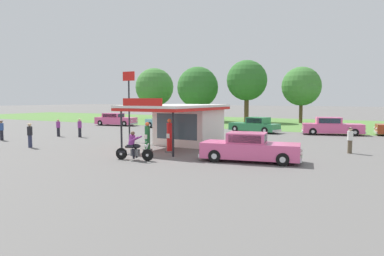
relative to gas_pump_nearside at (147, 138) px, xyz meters
The scene contains 21 objects.
ground_plane 1.02m from the gas_pump_nearside, 78.03° to the right, with size 300.00×300.00×0.00m, color slate.
grass_verge_strip 29.44m from the gas_pump_nearside, 89.77° to the left, with size 120.00×24.00×0.01m, color #56843D.
service_station_kiosk 3.70m from the gas_pump_nearside, 76.47° to the left, with size 4.70×7.65×3.35m.
gas_pump_nearside is the anchor object (origin of this frame).
gas_pump_offside 1.69m from the gas_pump_nearside, ahead, with size 0.44×0.44×2.10m.
motorcycle_with_rider 3.60m from the gas_pump_nearside, 65.73° to the right, with size 2.20×0.73×1.58m.
featured_classic_sedan 7.13m from the gas_pump_nearside, ahead, with size 5.51×2.71×1.54m.
parked_car_back_row_centre_left 17.37m from the gas_pump_nearside, 119.12° to the left, with size 5.42×2.66×1.58m.
parked_car_back_row_right 22.61m from the gas_pump_nearside, 136.24° to the left, with size 5.48×2.57×1.52m.
parked_car_second_row_spare 15.39m from the gas_pump_nearside, 82.68° to the left, with size 5.28×2.70×1.51m.
parked_car_back_row_far_left 18.78m from the gas_pump_nearside, 61.58° to the left, with size 5.70×3.17×1.62m.
bystander_admiring_sedan 10.52m from the gas_pump_nearside, 159.76° to the left, with size 0.35×0.35×1.60m.
bystander_standing_back_lot 8.33m from the gas_pump_nearside, 160.90° to the right, with size 0.36×0.36×1.67m.
bystander_strolling_foreground 13.64m from the gas_pump_nearside, behind, with size 0.35×0.35×1.59m.
bystander_chatting_near_pumps 12.56m from the gas_pump_nearside, 23.60° to the left, with size 0.35×0.35×1.59m.
bystander_leaning_by_kiosk 12.39m from the gas_pump_nearside, 165.26° to the left, with size 0.34×0.34×1.54m.
tree_oak_left 31.13m from the gas_pump_nearside, 112.04° to the left, with size 6.14×6.14×8.11m.
tree_oak_right 30.25m from the gas_pump_nearside, 98.09° to the left, with size 5.71×5.71×8.79m.
tree_oak_far_left 36.71m from the gas_pump_nearside, 124.25° to the left, with size 6.29×6.29×8.39m.
tree_oak_far_right 31.65m from the gas_pump_nearside, 84.25° to the left, with size 5.32×5.32×7.69m.
roadside_pole_sign 6.03m from the gas_pump_nearside, 141.28° to the left, with size 1.10×0.12×5.41m.
Camera 1 is at (13.32, -17.80, 3.32)m, focal length 33.13 mm.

